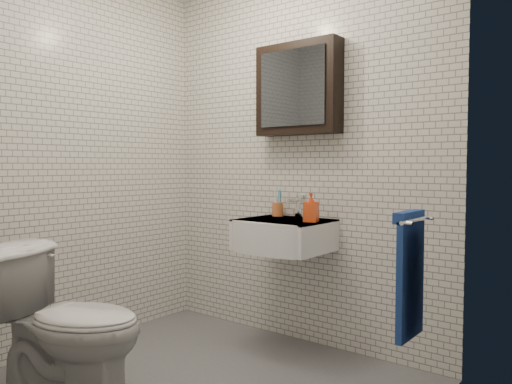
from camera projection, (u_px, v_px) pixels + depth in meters
room_shell at (191, 114)px, 2.59m from camera, size 2.22×2.02×2.51m
washbasin at (281, 235)px, 3.17m from camera, size 0.55×0.50×0.20m
faucet at (298, 207)px, 3.32m from camera, size 0.06×0.20×0.15m
mirror_cabinet at (298, 89)px, 3.28m from camera, size 0.60×0.15×0.60m
towel_rail at (410, 270)px, 2.26m from camera, size 0.09×0.30×0.58m
toothbrush_cup at (278, 209)px, 3.42m from camera, size 0.09×0.09×0.20m
soap_bottle at (311, 207)px, 3.06m from camera, size 0.10×0.10×0.18m
toilet at (67, 325)px, 2.49m from camera, size 0.89×0.71×0.80m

